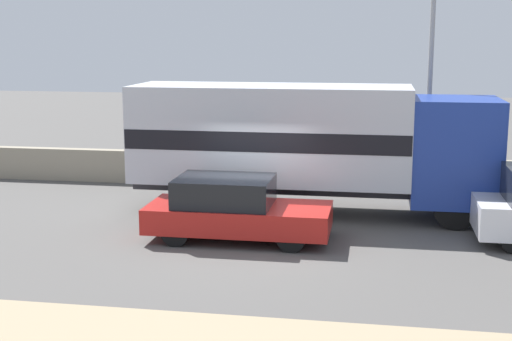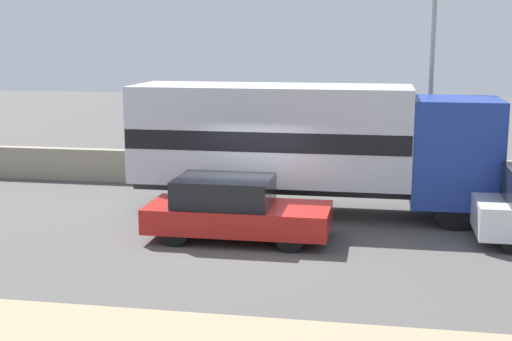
% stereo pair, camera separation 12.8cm
% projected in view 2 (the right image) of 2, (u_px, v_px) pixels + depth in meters
% --- Properties ---
extents(ground_plane, '(80.00, 80.00, 0.00)m').
position_uv_depth(ground_plane, '(245.00, 241.00, 15.98)').
color(ground_plane, '#514F4C').
extents(stone_wall_backdrop, '(60.00, 0.35, 1.01)m').
position_uv_depth(stone_wall_backdrop, '(282.00, 171.00, 21.45)').
color(stone_wall_backdrop, gray).
rests_on(stone_wall_backdrop, ground_plane).
extents(street_lamp, '(0.56, 0.28, 8.15)m').
position_uv_depth(street_lamp, '(433.00, 31.00, 18.96)').
color(street_lamp, gray).
rests_on(street_lamp, ground_plane).
extents(box_truck, '(9.14, 2.38, 3.29)m').
position_uv_depth(box_truck, '(306.00, 140.00, 18.09)').
color(box_truck, navy).
rests_on(box_truck, ground_plane).
extents(car_hatchback, '(4.10, 1.74, 1.41)m').
position_uv_depth(car_hatchback, '(234.00, 209.00, 15.98)').
color(car_hatchback, '#B21E19').
rests_on(car_hatchback, ground_plane).
extents(pedestrian, '(0.37, 0.37, 1.69)m').
position_uv_depth(pedestrian, '(463.00, 172.00, 19.40)').
color(pedestrian, '#473828').
rests_on(pedestrian, ground_plane).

